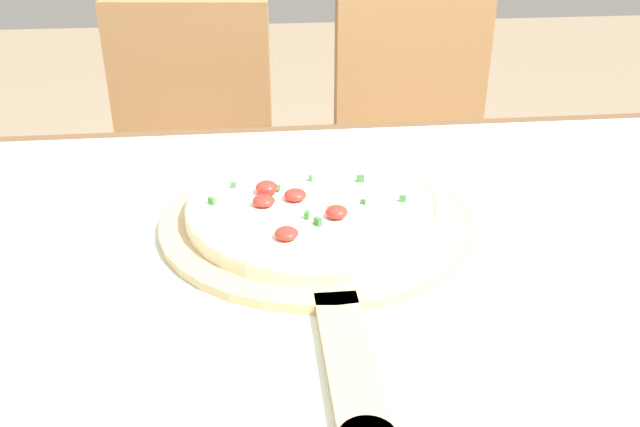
{
  "coord_description": "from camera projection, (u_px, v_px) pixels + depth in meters",
  "views": [
    {
      "loc": [
        -0.12,
        -0.66,
        1.16
      ],
      "look_at": [
        -0.04,
        0.08,
        0.78
      ],
      "focal_mm": 38.0,
      "sensor_mm": 36.0,
      "label": 1
    }
  ],
  "objects": [
    {
      "name": "pizza_peel",
      "position": [
        319.0,
        227.0,
        0.85
      ],
      "size": [
        0.4,
        0.6,
        0.01
      ],
      "color": "tan",
      "rests_on": "towel_cloth"
    },
    {
      "name": "chair_right",
      "position": [
        418.0,
        162.0,
        1.65
      ],
      "size": [
        0.43,
        0.43,
        0.89
      ],
      "rotation": [
        0.0,
        0.0,
        0.07
      ],
      "color": "#A37547",
      "rests_on": "ground_plane"
    },
    {
      "name": "towel_cloth",
      "position": [
        365.0,
        266.0,
        0.78
      ],
      "size": [
        1.3,
        0.9,
        0.0
      ],
      "color": "silver",
      "rests_on": "dining_table"
    },
    {
      "name": "chair_left",
      "position": [
        190.0,
        172.0,
        1.6
      ],
      "size": [
        0.44,
        0.44,
        0.89
      ],
      "rotation": [
        0.0,
        0.0,
        -0.12
      ],
      "color": "#A37547",
      "rests_on": "ground_plane"
    },
    {
      "name": "pizza",
      "position": [
        317.0,
        206.0,
        0.86
      ],
      "size": [
        0.33,
        0.33,
        0.04
      ],
      "color": "beige",
      "rests_on": "pizza_peel"
    },
    {
      "name": "dining_table",
      "position": [
        363.0,
        337.0,
        0.83
      ],
      "size": [
        1.38,
        0.98,
        0.75
      ],
      "color": "brown",
      "rests_on": "ground_plane"
    }
  ]
}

